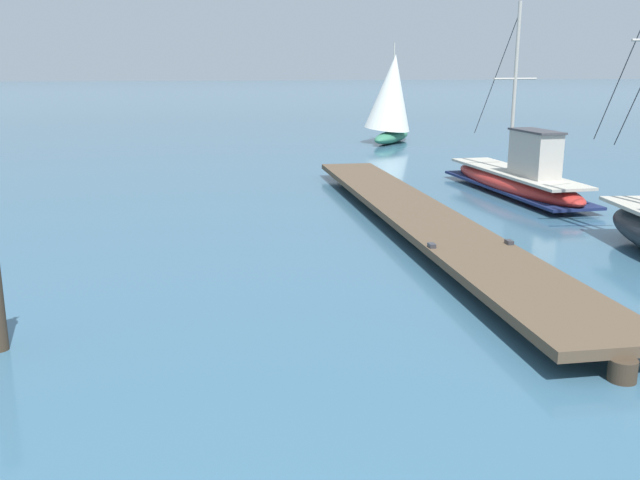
{
  "coord_description": "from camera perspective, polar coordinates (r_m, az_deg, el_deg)",
  "views": [
    {
      "loc": [
        0.48,
        -2.23,
        3.88
      ],
      "look_at": [
        2.46,
        7.54,
        1.4
      ],
      "focal_mm": 39.31,
      "sensor_mm": 36.0,
      "label": 1
    }
  ],
  "objects": [
    {
      "name": "floating_dock",
      "position": [
        17.26,
        7.96,
        2.08
      ],
      "size": [
        2.37,
        17.69,
        0.53
      ],
      "color": "brown",
      "rests_on": "ground"
    },
    {
      "name": "distant_sailboat",
      "position": [
        36.78,
        5.83,
        11.43
      ],
      "size": [
        3.71,
        4.51,
        5.04
      ],
      "color": "#337556",
      "rests_on": "ground"
    },
    {
      "name": "fishing_boat_1",
      "position": [
        22.5,
        15.77,
        4.93
      ],
      "size": [
        1.74,
        7.42,
        5.77
      ],
      "color": "#AD2823",
      "rests_on": "ground"
    }
  ]
}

